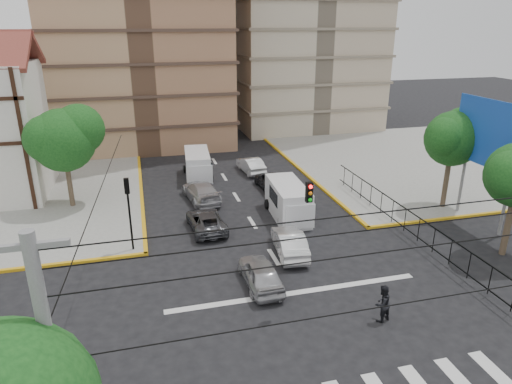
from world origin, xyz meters
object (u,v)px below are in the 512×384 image
object	(u,v)px
traffic_light_nw	(128,202)
van_right_lane	(289,202)
van_left_lane	(198,166)
car_white_front_right	(289,242)
car_silver_front_left	(261,273)
pedestrian_crosswalk	(382,303)

from	to	relation	value
traffic_light_nw	van_right_lane	size ratio (longest dim) A/B	0.82
van_left_lane	car_white_front_right	bearing A→B (deg)	-72.83
car_silver_front_left	car_white_front_right	xyz separation A→B (m)	(2.53, 2.89, 0.01)
van_left_lane	pedestrian_crosswalk	world-z (taller)	van_left_lane
pedestrian_crosswalk	car_silver_front_left	bearing A→B (deg)	-61.20
car_silver_front_left	pedestrian_crosswalk	world-z (taller)	pedestrian_crosswalk
van_right_lane	car_silver_front_left	xyz separation A→B (m)	(-4.15, -7.83, -0.44)
van_right_lane	car_silver_front_left	bearing A→B (deg)	-114.91
traffic_light_nw	van_right_lane	bearing A→B (deg)	12.78
car_silver_front_left	car_white_front_right	distance (m)	3.84
van_left_lane	pedestrian_crosswalk	bearing A→B (deg)	-71.78
traffic_light_nw	car_silver_front_left	bearing A→B (deg)	-41.00
van_left_lane	car_white_front_right	xyz separation A→B (m)	(3.23, -15.00, -0.40)
van_right_lane	car_silver_front_left	distance (m)	8.87
car_silver_front_left	car_white_front_right	bearing A→B (deg)	-131.81
van_left_lane	van_right_lane	bearing A→B (deg)	-59.24
van_right_lane	van_left_lane	size ratio (longest dim) A/B	1.02
car_white_front_right	pedestrian_crosswalk	size ratio (longest dim) A/B	2.43
car_white_front_right	traffic_light_nw	bearing A→B (deg)	-9.55
van_left_lane	car_silver_front_left	world-z (taller)	van_left_lane
traffic_light_nw	van_left_lane	bearing A→B (deg)	65.82
van_right_lane	pedestrian_crosswalk	world-z (taller)	van_right_lane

